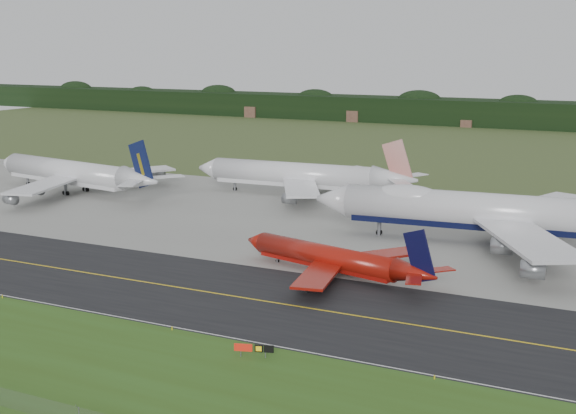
% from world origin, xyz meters
% --- Properties ---
extents(ground, '(600.00, 600.00, 0.00)m').
position_xyz_m(ground, '(0.00, 0.00, 0.00)').
color(ground, '#415326').
rests_on(ground, ground).
extents(grass_verge, '(400.00, 30.00, 0.01)m').
position_xyz_m(grass_verge, '(0.00, -35.00, 0.01)').
color(grass_verge, '#324F17').
rests_on(grass_verge, ground).
extents(taxiway, '(400.00, 32.00, 0.02)m').
position_xyz_m(taxiway, '(0.00, -4.00, 0.01)').
color(taxiway, black).
rests_on(taxiway, ground).
extents(apron, '(400.00, 78.00, 0.01)m').
position_xyz_m(apron, '(0.00, 51.00, 0.01)').
color(apron, gray).
rests_on(apron, ground).
extents(taxiway_centreline, '(400.00, 0.40, 0.00)m').
position_xyz_m(taxiway_centreline, '(0.00, -4.00, 0.03)').
color(taxiway_centreline, yellow).
rests_on(taxiway_centreline, taxiway).
extents(taxiway_edge_line, '(400.00, 0.25, 0.00)m').
position_xyz_m(taxiway_edge_line, '(0.00, -19.50, 0.03)').
color(taxiway_edge_line, silver).
rests_on(taxiway_edge_line, taxiway).
extents(perimeter_fence, '(320.00, 0.10, 320.00)m').
position_xyz_m(perimeter_fence, '(0.00, -48.00, 1.10)').
color(perimeter_fence, slate).
rests_on(perimeter_fence, ground).
extents(horizon_treeline, '(700.00, 25.00, 12.00)m').
position_xyz_m(horizon_treeline, '(0.00, 273.76, 5.47)').
color(horizon_treeline, black).
rests_on(horizon_treeline, ground).
extents(jet_ba_747, '(75.53, 62.30, 18.98)m').
position_xyz_m(jet_ba_747, '(27.65, 45.75, 6.46)').
color(jet_ba_747, silver).
rests_on(jet_ba_747, ground).
extents(jet_red_737, '(38.67, 30.92, 10.56)m').
position_xyz_m(jet_red_737, '(7.92, 12.98, 2.92)').
color(jet_red_737, maroon).
rests_on(jet_red_737, ground).
extents(jet_navy_gold, '(60.55, 52.14, 15.66)m').
position_xyz_m(jet_navy_gold, '(-82.14, 52.53, 5.14)').
color(jet_navy_gold, silver).
rests_on(jet_navy_gold, ground).
extents(jet_star_tail, '(59.61, 49.85, 15.73)m').
position_xyz_m(jet_star_tail, '(-27.48, 75.12, 5.24)').
color(jet_star_tail, silver).
rests_on(jet_star_tail, ground).
extents(taxiway_sign, '(4.78, 1.70, 1.65)m').
position_xyz_m(taxiway_sign, '(12.82, -23.98, 1.17)').
color(taxiway_sign, slate).
rests_on(taxiway_sign, ground).
extents(edge_marker_left, '(0.16, 0.16, 0.50)m').
position_xyz_m(edge_marker_left, '(-32.81, -20.50, 0.25)').
color(edge_marker_left, yellow).
rests_on(edge_marker_left, ground).
extents(edge_marker_center, '(0.16, 0.16, 0.50)m').
position_xyz_m(edge_marker_center, '(-1.73, -20.50, 0.25)').
color(edge_marker_center, yellow).
rests_on(edge_marker_center, ground).
extents(edge_marker_right, '(0.16, 0.16, 0.50)m').
position_xyz_m(edge_marker_right, '(34.71, -20.50, 0.25)').
color(edge_marker_right, yellow).
rests_on(edge_marker_right, ground).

